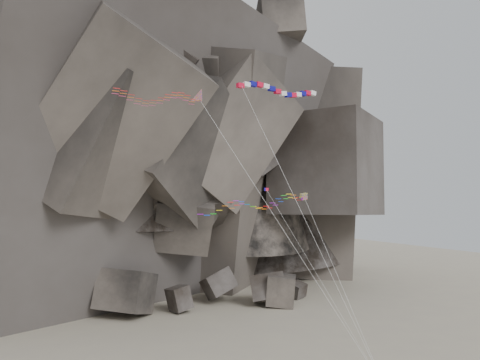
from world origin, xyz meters
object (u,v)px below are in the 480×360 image
pennant_kite (292,232)px  parafoil_kite (250,204)px  delta_kite (154,97)px  banner_kite (279,92)px

pennant_kite → parafoil_kite: bearing=117.8°
delta_kite → pennant_kite: 20.13m
parafoil_kite → delta_kite: bearing=165.9°
banner_kite → parafoil_kite: banner_kite is taller
banner_kite → pennant_kite: size_ratio=1.61×
parafoil_kite → pennant_kite: 6.46m
delta_kite → pennant_kite: size_ratio=1.54×
delta_kite → parafoil_kite: 16.39m
delta_kite → parafoil_kite: bearing=-11.6°
delta_kite → banner_kite: bearing=-22.4°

